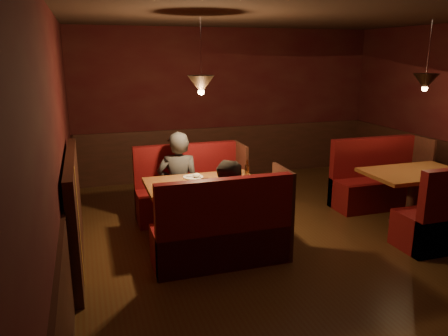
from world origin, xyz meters
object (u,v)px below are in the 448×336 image
object	(u,v)px
main_bench_far	(191,194)
second_table	(413,185)
main_bench_near	(224,237)
diner_a	(178,166)
diner_b	(233,196)
second_bench_far	(377,184)
main_table	(204,195)

from	to	relation	value
main_bench_far	second_table	distance (m)	3.26
main_bench_near	diner_a	distance (m)	1.61
second_table	diner_b	bearing A→B (deg)	-174.93
main_bench_near	main_bench_far	bearing A→B (deg)	90.00
main_bench_near	diner_a	xyz separation A→B (m)	(-0.21, 1.51, 0.50)
main_bench_near	diner_a	world-z (taller)	diner_a
main_bench_far	second_bench_far	xyz separation A→B (m)	(3.03, -0.43, 0.00)
diner_a	diner_b	xyz separation A→B (m)	(0.36, -1.37, -0.07)
main_table	main_bench_near	world-z (taller)	main_bench_near
second_bench_far	diner_a	world-z (taller)	diner_a
main_bench_far	main_bench_near	size ratio (longest dim) A/B	1.00
second_bench_far	diner_a	size ratio (longest dim) A/B	0.91
main_bench_far	diner_b	distance (m)	1.59
diner_a	main_bench_far	bearing A→B (deg)	-131.09
second_table	diner_b	xyz separation A→B (m)	(-2.84, -0.25, 0.20)
main_bench_near	second_bench_far	distance (m)	3.27
main_table	second_bench_far	world-z (taller)	second_bench_far
diner_a	diner_b	distance (m)	1.42
main_table	main_bench_near	distance (m)	0.87
diner_a	second_table	bearing A→B (deg)	173.49
second_table	diner_b	world-z (taller)	diner_b
second_bench_far	diner_a	distance (m)	3.29
main_table	main_bench_far	world-z (taller)	main_bench_far
main_bench_far	second_table	xyz separation A→B (m)	(3.00, -1.27, 0.23)
main_table	main_bench_far	size ratio (longest dim) A/B	0.91
main_table	diner_a	size ratio (longest dim) A/B	0.86
main_bench_far	diner_b	size ratio (longest dim) A/B	1.03
main_bench_far	main_bench_near	xyz separation A→B (m)	(0.00, -1.67, 0.00)
main_bench_near	diner_b	distance (m)	0.48
second_table	main_table	bearing A→B (deg)	171.81
main_bench_far	diner_b	xyz separation A→B (m)	(0.16, -1.52, 0.43)
main_bench_near	second_bench_far	xyz separation A→B (m)	(3.03, 1.24, 0.00)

